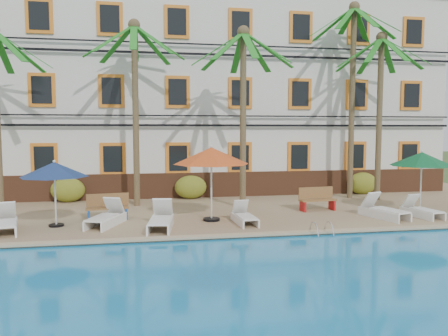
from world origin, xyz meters
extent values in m
plane|color=#384C23|center=(0.00, 0.00, 0.00)|extent=(100.00, 100.00, 0.00)
cube|color=tan|center=(0.00, 5.00, 0.12)|extent=(30.00, 12.00, 0.25)
cube|color=#197FBD|center=(0.00, -7.00, 0.10)|extent=(26.00, 12.00, 0.20)
cube|color=tan|center=(0.00, -0.90, 0.28)|extent=(30.00, 0.35, 0.06)
cube|color=silver|center=(0.00, 10.00, 5.25)|extent=(25.00, 6.00, 10.00)
cube|color=brown|center=(0.00, 6.94, 0.85)|extent=(25.00, 0.12, 1.20)
cube|color=tan|center=(0.00, 10.00, 10.35)|extent=(25.40, 6.40, 0.25)
cube|color=orange|center=(-7.50, 6.95, 2.15)|extent=(1.15, 0.10, 1.50)
cube|color=black|center=(-7.50, 6.90, 2.15)|extent=(0.85, 0.04, 1.20)
cube|color=orange|center=(-4.50, 6.95, 2.15)|extent=(1.15, 0.10, 1.50)
cube|color=black|center=(-4.50, 6.90, 2.15)|extent=(0.85, 0.04, 1.20)
cube|color=orange|center=(-1.50, 6.95, 2.15)|extent=(1.15, 0.10, 1.50)
cube|color=black|center=(-1.50, 6.90, 2.15)|extent=(0.85, 0.04, 1.20)
cube|color=orange|center=(1.50, 6.95, 2.15)|extent=(1.15, 0.10, 1.50)
cube|color=black|center=(1.50, 6.90, 2.15)|extent=(0.85, 0.04, 1.20)
cube|color=orange|center=(4.50, 6.95, 2.15)|extent=(1.15, 0.10, 1.50)
cube|color=black|center=(4.50, 6.90, 2.15)|extent=(0.85, 0.04, 1.20)
cube|color=orange|center=(7.50, 6.95, 2.15)|extent=(1.15, 0.10, 1.50)
cube|color=black|center=(7.50, 6.90, 2.15)|extent=(0.85, 0.04, 1.20)
cube|color=orange|center=(10.50, 6.95, 2.15)|extent=(1.15, 0.10, 1.50)
cube|color=black|center=(10.50, 6.90, 2.15)|extent=(0.85, 0.04, 1.20)
cube|color=orange|center=(-7.50, 6.95, 5.25)|extent=(1.15, 0.10, 1.50)
cube|color=black|center=(-7.50, 6.90, 5.25)|extent=(0.85, 0.04, 1.20)
cube|color=orange|center=(-4.50, 6.95, 5.25)|extent=(1.15, 0.10, 1.50)
cube|color=black|center=(-4.50, 6.90, 5.25)|extent=(0.85, 0.04, 1.20)
cube|color=orange|center=(-1.50, 6.95, 5.25)|extent=(1.15, 0.10, 1.50)
cube|color=black|center=(-1.50, 6.90, 5.25)|extent=(0.85, 0.04, 1.20)
cube|color=orange|center=(1.50, 6.95, 5.25)|extent=(1.15, 0.10, 1.50)
cube|color=black|center=(1.50, 6.90, 5.25)|extent=(0.85, 0.04, 1.20)
cube|color=orange|center=(4.50, 6.95, 5.25)|extent=(1.15, 0.10, 1.50)
cube|color=black|center=(4.50, 6.90, 5.25)|extent=(0.85, 0.04, 1.20)
cube|color=orange|center=(7.50, 6.95, 5.25)|extent=(1.15, 0.10, 1.50)
cube|color=black|center=(7.50, 6.90, 5.25)|extent=(0.85, 0.04, 1.20)
cube|color=orange|center=(10.50, 6.95, 5.25)|extent=(1.15, 0.10, 1.50)
cube|color=black|center=(10.50, 6.90, 5.25)|extent=(0.85, 0.04, 1.20)
cube|color=orange|center=(-7.50, 6.95, 8.45)|extent=(1.15, 0.10, 1.50)
cube|color=black|center=(-7.50, 6.90, 8.45)|extent=(0.85, 0.04, 1.20)
cube|color=orange|center=(-4.50, 6.95, 8.45)|extent=(1.15, 0.10, 1.50)
cube|color=black|center=(-4.50, 6.90, 8.45)|extent=(0.85, 0.04, 1.20)
cube|color=orange|center=(-1.50, 6.95, 8.45)|extent=(1.15, 0.10, 1.50)
cube|color=black|center=(-1.50, 6.90, 8.45)|extent=(0.85, 0.04, 1.20)
cube|color=orange|center=(1.50, 6.95, 8.45)|extent=(1.15, 0.10, 1.50)
cube|color=black|center=(1.50, 6.90, 8.45)|extent=(0.85, 0.04, 1.20)
cube|color=orange|center=(4.50, 6.95, 8.45)|extent=(1.15, 0.10, 1.50)
cube|color=black|center=(4.50, 6.90, 8.45)|extent=(0.85, 0.04, 1.20)
cube|color=orange|center=(7.50, 6.95, 8.45)|extent=(1.15, 0.10, 1.50)
cube|color=black|center=(7.50, 6.90, 8.45)|extent=(0.85, 0.04, 1.20)
cube|color=orange|center=(10.50, 6.95, 8.45)|extent=(1.15, 0.10, 1.50)
cube|color=black|center=(10.50, 6.90, 8.45)|extent=(0.85, 0.04, 1.20)
cube|color=black|center=(0.00, 6.80, 3.70)|extent=(25.00, 0.08, 0.10)
cube|color=black|center=(0.00, 6.80, 4.15)|extent=(25.00, 0.08, 0.06)
cube|color=black|center=(0.00, 6.80, 7.00)|extent=(25.00, 0.08, 0.10)
cube|color=black|center=(0.00, 6.80, 7.45)|extent=(25.00, 0.08, 0.06)
cube|color=#1B741E|center=(-8.59, 5.38, 6.56)|extent=(0.28, 2.11, 1.40)
cube|color=#1B741E|center=(-7.86, 3.59, 6.56)|extent=(1.69, 1.69, 1.40)
cube|color=#1B741E|center=(-7.55, 4.33, 6.56)|extent=(2.11, 0.28, 1.40)
cube|color=#1B741E|center=(-7.86, 5.07, 6.56)|extent=(1.69, 1.69, 1.40)
cylinder|color=brown|center=(-3.39, 5.16, 4.04)|extent=(0.26, 0.26, 7.58)
sphere|color=brown|center=(-3.39, 5.16, 7.83)|extent=(0.50, 0.50, 0.50)
cube|color=#1B741E|center=(-3.39, 6.21, 7.14)|extent=(0.28, 2.11, 1.40)
cube|color=#1B741E|center=(-4.13, 5.90, 7.14)|extent=(1.69, 1.69, 1.40)
cube|color=#1B741E|center=(-4.44, 5.16, 7.14)|extent=(2.11, 0.28, 1.40)
cube|color=#1B741E|center=(-4.13, 4.43, 7.14)|extent=(1.69, 1.69, 1.40)
cube|color=#1B741E|center=(-3.39, 4.12, 7.14)|extent=(0.28, 2.11, 1.40)
cube|color=#1B741E|center=(-2.66, 4.43, 7.14)|extent=(1.69, 1.69, 1.40)
cube|color=#1B741E|center=(-2.35, 5.16, 7.14)|extent=(2.11, 0.28, 1.40)
cube|color=#1B741E|center=(-2.66, 5.90, 7.14)|extent=(1.69, 1.69, 1.40)
cylinder|color=brown|center=(0.95, 3.83, 3.84)|extent=(0.26, 0.26, 7.17)
sphere|color=brown|center=(0.95, 3.83, 7.42)|extent=(0.50, 0.50, 0.50)
cube|color=#1B741E|center=(0.95, 4.87, 6.74)|extent=(0.28, 2.11, 1.40)
cube|color=#1B741E|center=(0.21, 4.56, 6.74)|extent=(1.69, 1.69, 1.40)
cube|color=#1B741E|center=(-0.09, 3.83, 6.74)|extent=(2.11, 0.28, 1.40)
cube|color=#1B741E|center=(0.21, 3.09, 6.74)|extent=(1.69, 1.69, 1.40)
cube|color=#1B741E|center=(0.95, 2.78, 6.74)|extent=(0.28, 2.11, 1.40)
cube|color=#1B741E|center=(1.69, 3.09, 6.74)|extent=(1.69, 1.69, 1.40)
cube|color=#1B741E|center=(1.99, 3.83, 6.74)|extent=(2.11, 0.28, 1.40)
cube|color=#1B741E|center=(1.69, 4.56, 6.74)|extent=(1.69, 1.69, 1.40)
cylinder|color=brown|center=(6.58, 5.59, 4.70)|extent=(0.26, 0.26, 8.89)
sphere|color=brown|center=(6.58, 5.59, 9.14)|extent=(0.50, 0.50, 0.50)
cube|color=#1B741E|center=(6.58, 6.64, 8.45)|extent=(0.28, 2.11, 1.40)
cube|color=#1B741E|center=(5.84, 6.33, 8.45)|extent=(1.69, 1.69, 1.40)
cube|color=#1B741E|center=(5.53, 5.59, 8.45)|extent=(2.11, 0.28, 1.40)
cube|color=#1B741E|center=(5.84, 4.85, 8.45)|extent=(1.69, 1.69, 1.40)
cube|color=#1B741E|center=(6.58, 4.55, 8.45)|extent=(0.28, 2.11, 1.40)
cube|color=#1B741E|center=(7.32, 4.85, 8.45)|extent=(1.69, 1.69, 1.40)
cube|color=#1B741E|center=(7.62, 5.59, 8.45)|extent=(2.11, 0.28, 1.40)
cube|color=#1B741E|center=(7.32, 6.33, 8.45)|extent=(1.69, 1.69, 1.40)
cylinder|color=brown|center=(7.58, 4.86, 3.95)|extent=(0.26, 0.26, 7.41)
sphere|color=brown|center=(7.58, 4.86, 7.66)|extent=(0.50, 0.50, 0.50)
cube|color=#1B741E|center=(7.58, 5.91, 6.97)|extent=(0.28, 2.11, 1.40)
cube|color=#1B741E|center=(6.84, 5.60, 6.97)|extent=(1.69, 1.69, 1.40)
cube|color=#1B741E|center=(6.54, 4.86, 6.97)|extent=(2.11, 0.28, 1.40)
cube|color=#1B741E|center=(6.84, 4.12, 6.97)|extent=(1.69, 1.69, 1.40)
cube|color=#1B741E|center=(7.58, 3.82, 6.97)|extent=(0.28, 2.11, 1.40)
cube|color=#1B741E|center=(8.32, 4.12, 6.97)|extent=(1.69, 1.69, 1.40)
cube|color=#1B741E|center=(8.62, 4.86, 6.97)|extent=(2.11, 0.28, 1.40)
cube|color=#1B741E|center=(8.32, 5.60, 6.97)|extent=(1.69, 1.69, 1.40)
ellipsoid|color=#30621C|center=(-6.47, 6.60, 0.80)|extent=(1.50, 0.90, 1.10)
ellipsoid|color=#30621C|center=(-0.95, 6.60, 0.80)|extent=(1.50, 0.90, 1.10)
ellipsoid|color=#30621C|center=(7.75, 6.60, 0.80)|extent=(1.50, 0.90, 1.10)
cylinder|color=black|center=(-5.99, 1.50, 0.29)|extent=(0.50, 0.50, 0.07)
cylinder|color=silver|center=(-5.99, 1.50, 1.32)|extent=(0.06, 0.06, 2.15)
cone|color=navy|center=(-5.99, 1.50, 2.17)|extent=(2.24, 2.24, 0.49)
sphere|color=silver|center=(-5.99, 1.50, 2.44)|extent=(0.10, 0.10, 0.10)
cylinder|color=black|center=(-0.71, 1.52, 0.29)|extent=(0.61, 0.61, 0.09)
cylinder|color=silver|center=(-0.71, 1.52, 1.55)|extent=(0.06, 0.06, 2.60)
cone|color=#CD4B1B|center=(-0.71, 1.52, 2.57)|extent=(2.70, 2.70, 0.59)
sphere|color=silver|center=(-0.71, 1.52, 2.90)|extent=(0.10, 0.10, 0.10)
cylinder|color=black|center=(7.68, 1.75, 0.29)|extent=(0.55, 0.55, 0.08)
cylinder|color=silver|center=(7.68, 1.75, 1.42)|extent=(0.06, 0.06, 2.34)
cone|color=#0D562C|center=(7.68, 1.75, 2.35)|extent=(2.44, 2.44, 0.54)
sphere|color=silver|center=(7.68, 1.75, 2.64)|extent=(0.10, 0.10, 0.10)
cube|color=white|center=(-7.34, 0.64, 0.58)|extent=(0.94, 1.45, 0.06)
cube|color=white|center=(-7.58, 1.54, 0.82)|extent=(0.72, 0.64, 0.67)
cube|color=white|center=(-7.11, 0.97, 0.40)|extent=(0.55, 1.86, 0.31)
cube|color=white|center=(-4.44, 1.05, 0.58)|extent=(1.06, 1.47, 0.06)
cube|color=white|center=(-4.11, 1.92, 0.82)|extent=(0.75, 0.68, 0.67)
cube|color=white|center=(-4.64, 1.41, 0.40)|extent=(0.74, 1.81, 0.31)
cube|color=white|center=(-4.06, 1.19, 0.40)|extent=(0.74, 1.81, 0.31)
cube|color=white|center=(-2.57, 0.19, 0.59)|extent=(0.82, 1.47, 0.06)
cube|color=white|center=(-2.44, 1.15, 0.84)|extent=(0.71, 0.60, 0.70)
cube|color=white|center=(-2.85, 0.50, 0.41)|extent=(0.32, 1.98, 0.32)
cube|color=white|center=(-2.21, 0.42, 0.41)|extent=(0.32, 1.98, 0.32)
cube|color=white|center=(0.36, 0.58, 0.53)|extent=(0.60, 1.18, 0.05)
cube|color=white|center=(0.31, 1.38, 0.74)|extent=(0.55, 0.45, 0.57)
cube|color=white|center=(0.08, 0.79, 0.38)|extent=(0.15, 1.63, 0.26)
cube|color=white|center=(0.61, 0.82, 0.38)|extent=(0.15, 1.63, 0.26)
cube|color=white|center=(5.68, 0.59, 0.58)|extent=(1.00, 1.48, 0.06)
cube|color=white|center=(5.40, 1.48, 0.82)|extent=(0.74, 0.66, 0.67)
cube|color=white|center=(5.30, 0.74, 0.41)|extent=(0.63, 1.86, 0.31)
cube|color=white|center=(5.90, 0.93, 0.41)|extent=(0.63, 1.86, 0.31)
cube|color=white|center=(7.14, 0.56, 0.55)|extent=(0.73, 1.27, 0.06)
cube|color=white|center=(7.01, 1.38, 0.76)|extent=(0.61, 0.52, 0.60)
cube|color=white|center=(6.83, 0.74, 0.39)|extent=(0.31, 1.70, 0.28)
cube|color=white|center=(7.38, 0.83, 0.39)|extent=(0.31, 1.70, 0.28)
cube|color=olive|center=(-4.38, 2.30, 0.68)|extent=(1.55, 0.66, 0.06)
cube|color=olive|center=(-4.41, 2.51, 0.95)|extent=(1.49, 0.28, 0.45)
cube|color=#1B4695|center=(-5.02, 2.20, 0.45)|extent=(0.14, 0.46, 0.40)
cube|color=#1B4695|center=(-3.74, 2.39, 0.45)|extent=(0.14, 0.46, 0.40)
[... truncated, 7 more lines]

